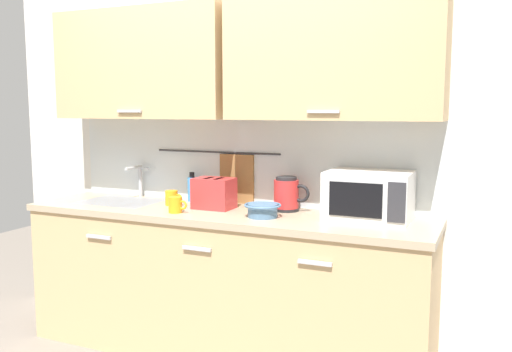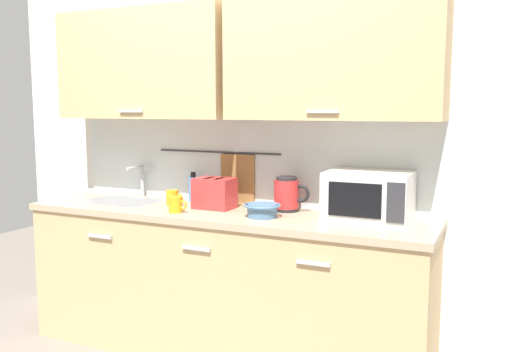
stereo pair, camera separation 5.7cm
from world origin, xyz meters
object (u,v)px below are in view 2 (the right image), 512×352
(electric_kettle, at_px, (287,194))
(mug_near_sink, at_px, (176,205))
(dish_soap_bottle, at_px, (193,188))
(mixing_bowl, at_px, (262,209))
(mug_by_kettle, at_px, (173,198))
(microwave, at_px, (369,196))
(toaster, at_px, (214,193))

(electric_kettle, relative_size, mug_near_sink, 1.89)
(dish_soap_bottle, xyz_separation_m, mixing_bowl, (0.64, -0.30, -0.04))
(electric_kettle, bearing_deg, mug_by_kettle, -170.49)
(microwave, xyz_separation_m, toaster, (-0.95, -0.06, -0.04))
(toaster, bearing_deg, microwave, 3.58)
(electric_kettle, height_order, toaster, electric_kettle)
(microwave, bearing_deg, dish_soap_bottle, 174.59)
(mixing_bowl, bearing_deg, mug_by_kettle, 170.34)
(microwave, distance_m, toaster, 0.95)
(electric_kettle, xyz_separation_m, dish_soap_bottle, (-0.70, 0.06, -0.01))
(mixing_bowl, bearing_deg, mug_near_sink, -170.52)
(electric_kettle, xyz_separation_m, toaster, (-0.44, -0.11, -0.01))
(dish_soap_bottle, relative_size, mug_by_kettle, 1.63)
(electric_kettle, distance_m, toaster, 0.45)
(mixing_bowl, bearing_deg, toaster, 161.69)
(toaster, bearing_deg, mug_by_kettle, -178.07)
(microwave, bearing_deg, mug_near_sink, -165.93)
(microwave, distance_m, electric_kettle, 0.51)
(dish_soap_bottle, xyz_separation_m, toaster, (0.26, -0.17, 0.01))
(mug_near_sink, distance_m, toaster, 0.26)
(mug_by_kettle, bearing_deg, toaster, 1.93)
(toaster, relative_size, mug_by_kettle, 2.13)
(dish_soap_bottle, relative_size, toaster, 0.77)
(microwave, relative_size, mug_by_kettle, 3.83)
(dish_soap_bottle, xyz_separation_m, mug_by_kettle, (-0.04, -0.18, -0.04))
(microwave, bearing_deg, mug_by_kettle, -176.82)
(toaster, bearing_deg, mixing_bowl, -18.31)
(mug_near_sink, bearing_deg, electric_kettle, 29.38)
(toaster, bearing_deg, dish_soap_bottle, 146.22)
(dish_soap_bottle, relative_size, mug_near_sink, 1.63)
(electric_kettle, relative_size, toaster, 0.89)
(dish_soap_bottle, height_order, mug_near_sink, dish_soap_bottle)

